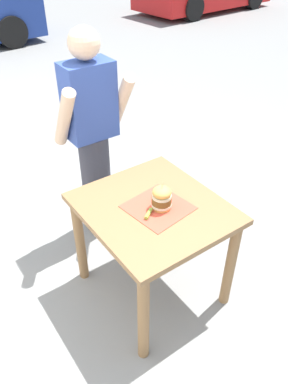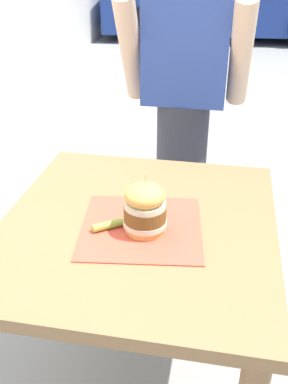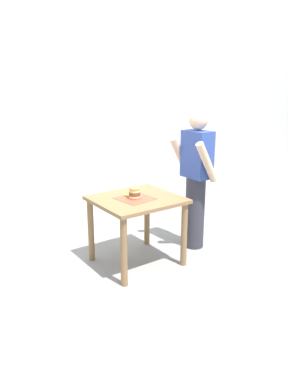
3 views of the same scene
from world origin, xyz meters
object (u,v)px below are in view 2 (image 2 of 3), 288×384
(sandwich, at_px, (145,208))
(pickle_spear, at_px, (108,225))
(diner_across_table, at_px, (184,104))
(patio_table, at_px, (138,260))

(sandwich, xyz_separation_m, pickle_spear, (-0.11, -0.01, -0.06))
(sandwich, height_order, pickle_spear, sandwich)
(sandwich, relative_size, diner_across_table, 0.11)
(diner_across_table, bearing_deg, patio_table, -92.91)
(patio_table, xyz_separation_m, pickle_spear, (-0.08, -0.06, 0.16))
(patio_table, distance_m, pickle_spear, 0.19)
(sandwich, distance_m, diner_across_table, 0.88)
(patio_table, relative_size, sandwich, 4.85)
(pickle_spear, bearing_deg, diner_across_table, 82.26)
(pickle_spear, height_order, diner_across_table, diner_across_table)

